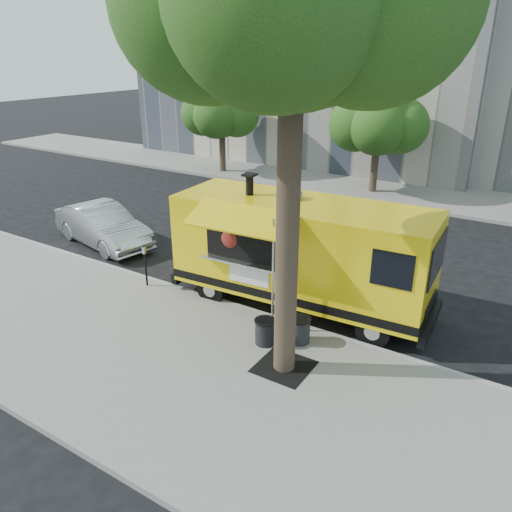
% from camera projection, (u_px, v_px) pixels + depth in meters
% --- Properties ---
extents(ground, '(120.00, 120.00, 0.00)m').
position_uv_depth(ground, '(254.00, 296.00, 14.85)').
color(ground, black).
rests_on(ground, ground).
extents(sidewalk, '(60.00, 6.00, 0.15)m').
position_uv_depth(sidewalk, '(162.00, 360.00, 11.71)').
color(sidewalk, gray).
rests_on(sidewalk, ground).
extents(curb, '(60.00, 0.14, 0.16)m').
position_uv_depth(curb, '(236.00, 307.00, 14.10)').
color(curb, '#999993').
rests_on(curb, ground).
extents(far_sidewalk, '(60.00, 5.00, 0.15)m').
position_uv_depth(far_sidewalk, '(396.00, 192.00, 25.35)').
color(far_sidewalk, gray).
rests_on(far_sidewalk, ground).
extents(tree_well, '(1.20, 1.20, 0.02)m').
position_uv_depth(tree_well, '(284.00, 367.00, 11.33)').
color(tree_well, black).
rests_on(tree_well, sidewalk).
extents(far_tree_a, '(3.42, 3.42, 5.36)m').
position_uv_depth(far_tree_a, '(221.00, 107.00, 27.91)').
color(far_tree_a, '#33261C').
rests_on(far_tree_a, far_sidewalk).
extents(far_tree_b, '(3.60, 3.60, 5.50)m').
position_uv_depth(far_tree_b, '(379.00, 116.00, 23.76)').
color(far_tree_b, '#33261C').
rests_on(far_tree_b, far_sidewalk).
extents(sign_post, '(0.28, 0.06, 3.00)m').
position_uv_depth(sign_post, '(273.00, 270.00, 12.17)').
color(sign_post, silver).
rests_on(sign_post, sidewalk).
extents(parking_meter, '(0.11, 0.11, 1.33)m').
position_uv_depth(parking_meter, '(145.00, 260.00, 14.90)').
color(parking_meter, black).
rests_on(parking_meter, sidewalk).
extents(food_truck, '(7.49, 3.75, 3.64)m').
position_uv_depth(food_truck, '(300.00, 251.00, 13.64)').
color(food_truck, yellow).
rests_on(food_truck, ground).
extents(sedan, '(4.77, 2.47, 1.50)m').
position_uv_depth(sedan, '(103.00, 226.00, 18.49)').
color(sedan, silver).
rests_on(sedan, ground).
extents(trash_bin_left, '(0.54, 0.54, 0.65)m').
position_uv_depth(trash_bin_left, '(265.00, 331.00, 12.12)').
color(trash_bin_left, black).
rests_on(trash_bin_left, sidewalk).
extents(trash_bin_right, '(0.55, 0.55, 0.65)m').
position_uv_depth(trash_bin_right, '(300.00, 329.00, 12.18)').
color(trash_bin_right, '#232325').
rests_on(trash_bin_right, sidewalk).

